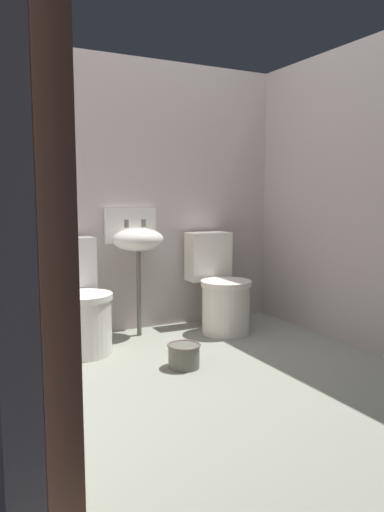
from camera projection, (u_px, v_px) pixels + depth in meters
ground_plane at (215, 384)px, 2.94m from camera, size 2.82×2.87×0.08m
wall_back at (137, 197)px, 3.94m from camera, size 2.82×0.10×2.15m
wall_right at (364, 197)px, 3.46m from camera, size 0.10×2.67×2.15m
wooden_door_post at (53, 200)px, 1.33m from camera, size 0.11×0.11×2.15m
toilet_left at (79, 306)px, 3.41m from camera, size 0.42×0.61×0.78m
toilet_right at (220, 291)px, 3.93m from camera, size 0.41×0.60×0.78m
sink at (137, 239)px, 3.75m from camera, size 0.42×0.35×0.99m
bucket at (184, 355)px, 3.09m from camera, size 0.21×0.21×0.15m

